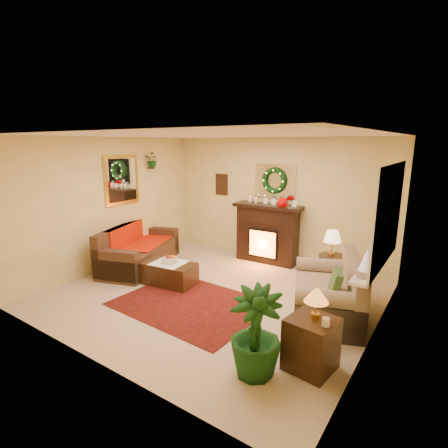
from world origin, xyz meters
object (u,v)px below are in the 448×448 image
Objects in this scene: sofa at (140,246)px; side_table_round at (332,271)px; coffee_table at (169,273)px; fireplace at (267,236)px; loveseat at (327,288)px; end_table_square at (311,346)px.

side_table_round is at bearing -2.50° from sofa.
sofa is at bearing 155.23° from coffee_table.
side_table_round is (3.61, 1.06, -0.10)m from sofa.
fireplace reaches higher than coffee_table.
coffee_table is at bearing -150.19° from side_table_round.
coffee_table is at bearing 167.25° from loveseat.
fireplace reaches higher than side_table_round.
loveseat is 1.01m from side_table_round.
side_table_round is 2.37m from end_table_square.
coffee_table is (-0.87, -2.11, -0.34)m from fireplace.
fireplace is 2.10× the size of side_table_round.
end_table_square is at bearing -100.32° from loveseat.
coffee_table is at bearing -114.89° from fireplace.
fireplace is at bearing 22.22° from sofa.
sofa is 2.11× the size of coffee_table.
loveseat reaches higher than sofa.
sofa is 1.56× the size of fireplace.
side_table_round is at bearing 81.14° from loveseat.
side_table_round is at bearing -25.63° from fireplace.
coffee_table is (1.13, -0.36, -0.22)m from sofa.
side_table_round is (-0.23, 0.98, -0.10)m from loveseat.
coffee_table is at bearing 163.29° from end_table_square.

